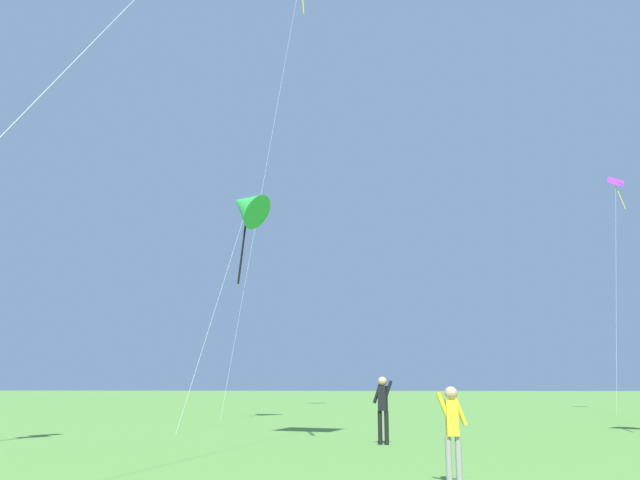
{
  "coord_description": "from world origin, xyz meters",
  "views": [
    {
      "loc": [
        2.52,
        -2.3,
        1.53
      ],
      "look_at": [
        -0.01,
        22.26,
        7.04
      ],
      "focal_mm": 36.69,
      "sensor_mm": 36.0,
      "label": 1
    }
  ],
  "objects_px": {
    "kite_purple_streamer": "(617,197)",
    "person_with_spool": "(452,425)",
    "kite_green_small": "(246,206)",
    "person_in_red_shirt": "(383,403)"
  },
  "relations": [
    {
      "from": "kite_purple_streamer",
      "to": "person_with_spool",
      "type": "xyz_separation_m",
      "value": [
        -13.55,
        -30.32,
        -12.24
      ]
    },
    {
      "from": "kite_purple_streamer",
      "to": "kite_green_small",
      "type": "distance_m",
      "value": 24.5
    },
    {
      "from": "kite_green_small",
      "to": "kite_purple_streamer",
      "type": "bearing_deg",
      "value": 29.99
    },
    {
      "from": "kite_purple_streamer",
      "to": "person_with_spool",
      "type": "distance_m",
      "value": 35.39
    },
    {
      "from": "person_in_red_shirt",
      "to": "person_with_spool",
      "type": "bearing_deg",
      "value": -80.85
    },
    {
      "from": "kite_purple_streamer",
      "to": "kite_green_small",
      "type": "height_order",
      "value": "kite_purple_streamer"
    },
    {
      "from": "person_with_spool",
      "to": "person_in_red_shirt",
      "type": "bearing_deg",
      "value": 99.15
    },
    {
      "from": "kite_green_small",
      "to": "person_with_spool",
      "type": "bearing_deg",
      "value": -67.67
    },
    {
      "from": "kite_purple_streamer",
      "to": "kite_green_small",
      "type": "bearing_deg",
      "value": -150.01
    },
    {
      "from": "kite_green_small",
      "to": "person_in_red_shirt",
      "type": "distance_m",
      "value": 15.38
    }
  ]
}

